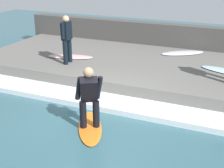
% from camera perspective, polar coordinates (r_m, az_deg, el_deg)
% --- Properties ---
extents(ground_plane, '(28.00, 28.00, 0.00)m').
position_cam_1_polar(ground_plane, '(7.77, -2.17, -6.69)').
color(ground_plane, '#335B66').
extents(concrete_ledge, '(4.40, 11.48, 0.48)m').
position_cam_1_polar(concrete_ledge, '(10.70, 5.86, 2.81)').
color(concrete_ledge, '#66635E').
rests_on(concrete_ledge, ground_plane).
extents(back_wall, '(0.50, 12.05, 1.35)m').
position_cam_1_polar(back_wall, '(12.85, 9.28, 7.91)').
color(back_wall, '#474442').
rests_on(back_wall, ground_plane).
extents(wave_foam_crest, '(0.91, 10.91, 0.15)m').
position_cam_1_polar(wave_foam_crest, '(8.44, 0.34, -3.63)').
color(wave_foam_crest, silver).
rests_on(wave_foam_crest, ground_plane).
extents(surfboard_riding, '(1.67, 1.25, 0.06)m').
position_cam_1_polar(surfboard_riding, '(7.42, -4.04, -7.95)').
color(surfboard_riding, orange).
rests_on(surfboard_riding, ground_plane).
extents(surfer_riding, '(0.57, 0.60, 1.46)m').
position_cam_1_polar(surfer_riding, '(7.04, -4.22, -2.00)').
color(surfer_riding, black).
rests_on(surfer_riding, surfboard_riding).
extents(surfer_waiting_far, '(0.53, 0.24, 1.58)m').
position_cam_1_polar(surfer_waiting_far, '(10.34, -8.29, 8.53)').
color(surfer_waiting_far, black).
rests_on(surfer_waiting_far, concrete_ledge).
extents(surfboard_waiting_far, '(0.94, 1.70, 0.06)m').
position_cam_1_polar(surfboard_waiting_far, '(11.15, -7.62, 4.98)').
color(surfboard_waiting_far, beige).
rests_on(surfboard_waiting_far, concrete_ledge).
extents(surfboard_spare, '(1.40, 1.67, 0.06)m').
position_cam_1_polar(surfboard_spare, '(11.80, 12.80, 5.56)').
color(surfboard_spare, silver).
rests_on(surfboard_spare, concrete_ledge).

